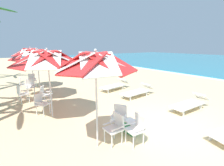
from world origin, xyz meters
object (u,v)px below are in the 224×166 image
Objects in this scene: plastic_chair_5 at (31,86)px; plastic_chair_7 at (32,79)px; beach_umbrella_2 at (37,55)px; sun_lounger_1 at (190,103)px; beach_umbrella_0 at (96,63)px; plastic_chair_1 at (115,127)px; plastic_chair_8 at (23,84)px; sun_lounger_2 at (138,91)px; plastic_chair_0 at (119,116)px; plastic_chair_2 at (137,127)px; plastic_chair_3 at (41,102)px; sun_lounger_3 at (115,85)px; cooler_box at (131,127)px; beach_umbrella_1 at (48,59)px; beach_umbrella_3 at (31,52)px; plastic_chair_4 at (45,94)px; plastic_chair_6 at (22,93)px.

plastic_chair_7 is (-1.88, 0.44, 0.00)m from plastic_chair_5.
sun_lounger_1 is (5.44, 4.86, -1.98)m from beach_umbrella_2.
plastic_chair_1 is at bearing 75.06° from beach_umbrella_0.
plastic_chair_8 is at bearing -34.58° from plastic_chair_7.
sun_lounger_1 is (7.36, 5.41, -0.22)m from plastic_chair_8.
sun_lounger_1 is at bearing 9.99° from sun_lounger_2.
beach_umbrella_0 reaches higher than beach_umbrella_2.
plastic_chair_5 is at bearing -166.21° from plastic_chair_0.
plastic_chair_1 is 0.33× the size of beach_umbrella_2.
plastic_chair_3 is (-3.73, -1.65, 0.00)m from plastic_chair_2.
plastic_chair_2 is 0.39× the size of sun_lounger_3.
cooler_box is at bearing 15.34° from beach_umbrella_2.
beach_umbrella_0 is at bearing 8.95° from beach_umbrella_1.
beach_umbrella_1 reaches higher than plastic_chair_0.
beach_umbrella_1 is 3.05× the size of plastic_chair_5.
plastic_chair_0 is 3.93m from sun_lounger_2.
beach_umbrella_3 reaches higher than sun_lounger_2.
plastic_chair_2 is at bearing 11.31° from beach_umbrella_2.
beach_umbrella_1 reaches higher than plastic_chair_7.
plastic_chair_2 is 0.33× the size of beach_umbrella_2.
plastic_chair_0 is 1.73× the size of cooler_box.
plastic_chair_7 is 0.40× the size of sun_lounger_1.
plastic_chair_4 is (-4.53, -0.75, 0.00)m from plastic_chair_1.
plastic_chair_1 is (0.13, 0.51, -1.80)m from beach_umbrella_0.
plastic_chair_7 is at bearing 166.88° from plastic_chair_5.
plastic_chair_6 is at bearing -97.60° from sun_lounger_3.
plastic_chair_0 is 8.10m from plastic_chair_7.
beach_umbrella_0 is at bearing -72.29° from plastic_chair_0.
sun_lounger_2 is at bearing 46.70° from plastic_chair_8.
plastic_chair_2 is 0.33× the size of beach_umbrella_1.
plastic_chair_1 is 1.00× the size of plastic_chair_5.
plastic_chair_1 is 5.54m from plastic_chair_6.
sun_lounger_1 and sun_lounger_3 have the same top height.
sun_lounger_2 is at bearing -170.01° from sun_lounger_1.
plastic_chair_6 and plastic_chair_8 have the same top height.
plastic_chair_4 reaches higher than sun_lounger_1.
beach_umbrella_1 is at bearing -156.77° from plastic_chair_2.
plastic_chair_7 is (-2.95, 0.17, -1.76)m from beach_umbrella_2.
beach_umbrella_3 is (-8.33, -1.04, 1.80)m from plastic_chair_2.
beach_umbrella_3 is at bearing 162.43° from plastic_chair_5.
plastic_chair_7 is (-8.88, -1.02, 0.00)m from plastic_chair_2.
plastic_chair_7 is at bearing 173.03° from plastic_chair_3.
beach_umbrella_0 is at bearing -90.03° from cooler_box.
plastic_chair_4 is at bearing -162.87° from plastic_chair_0.
sun_lounger_3 is at bearing 144.53° from plastic_chair_0.
sun_lounger_2 is (3.81, 4.66, -0.22)m from plastic_chair_5.
beach_umbrella_0 is 2.11m from plastic_chair_2.
beach_umbrella_3 is at bearing -1.91° from plastic_chair_7.
sun_lounger_2 is (-2.67, 4.16, -2.02)m from beach_umbrella_0.
plastic_chair_6 is 1.00× the size of plastic_chair_8.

